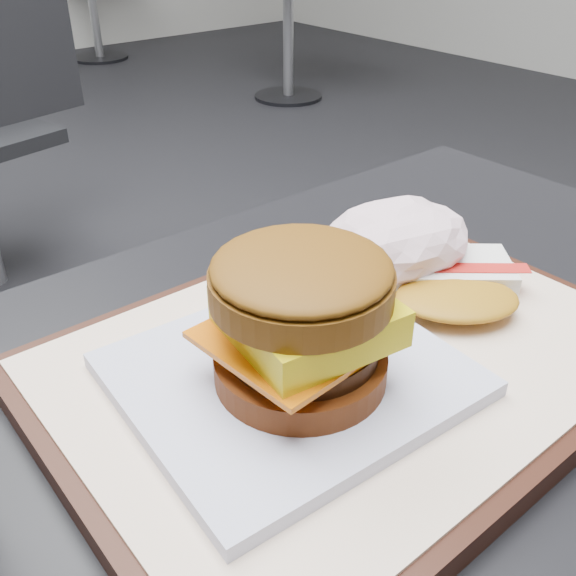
% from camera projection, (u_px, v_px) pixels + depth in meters
% --- Properties ---
extents(serving_tray, '(0.38, 0.28, 0.02)m').
position_uv_depth(serving_tray, '(348.00, 360.00, 0.42)').
color(serving_tray, black).
rests_on(serving_tray, customer_table).
extents(breakfast_sandwich, '(0.20, 0.18, 0.09)m').
position_uv_depth(breakfast_sandwich, '(298.00, 333.00, 0.36)').
color(breakfast_sandwich, white).
rests_on(breakfast_sandwich, serving_tray).
extents(hash_brown, '(0.14, 0.13, 0.02)m').
position_uv_depth(hash_brown, '(453.00, 283.00, 0.46)').
color(hash_brown, white).
rests_on(hash_brown, serving_tray).
extents(crumpled_wrapper, '(0.12, 0.09, 0.05)m').
position_uv_depth(crumpled_wrapper, '(398.00, 240.00, 0.49)').
color(crumpled_wrapper, white).
rests_on(crumpled_wrapper, serving_tray).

